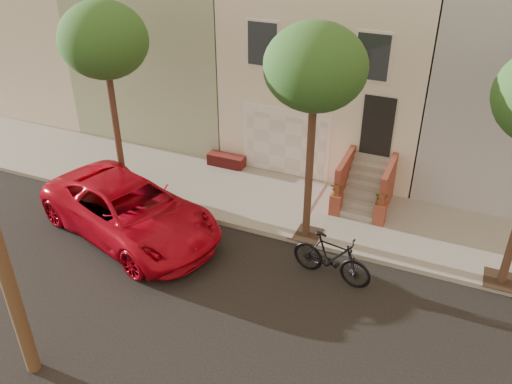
% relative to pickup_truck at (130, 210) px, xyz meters
% --- Properties ---
extents(ground, '(90.00, 90.00, 0.00)m').
position_rel_pickup_truck_xyz_m(ground, '(3.94, -2.04, -0.85)').
color(ground, black).
rests_on(ground, ground).
extents(sidewalk, '(40.00, 3.70, 0.15)m').
position_rel_pickup_truck_xyz_m(sidewalk, '(3.94, 3.31, -0.77)').
color(sidewalk, gray).
rests_on(sidewalk, ground).
extents(house_row, '(33.10, 11.70, 7.00)m').
position_rel_pickup_truck_xyz_m(house_row, '(3.94, 9.15, 2.80)').
color(house_row, beige).
rests_on(house_row, sidewalk).
extents(tree_left, '(2.70, 2.57, 6.30)m').
position_rel_pickup_truck_xyz_m(tree_left, '(-1.56, 1.86, 4.41)').
color(tree_left, '#2D2116').
rests_on(tree_left, sidewalk).
extents(tree_mid, '(2.70, 2.57, 6.30)m').
position_rel_pickup_truck_xyz_m(tree_mid, '(4.94, 1.86, 4.41)').
color(tree_mid, '#2D2116').
rests_on(tree_mid, sidewalk).
extents(pickup_truck, '(6.65, 4.54, 1.69)m').
position_rel_pickup_truck_xyz_m(pickup_truck, '(0.00, 0.00, 0.00)').
color(pickup_truck, '#AD0617').
rests_on(pickup_truck, ground).
extents(motorcycle, '(2.36, 1.02, 1.37)m').
position_rel_pickup_truck_xyz_m(motorcycle, '(6.14, 0.35, -0.16)').
color(motorcycle, black).
rests_on(motorcycle, ground).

